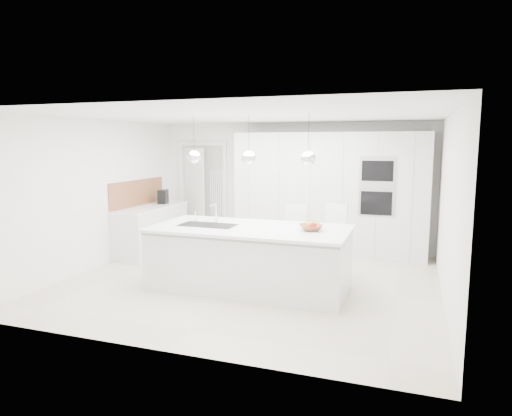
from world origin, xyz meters
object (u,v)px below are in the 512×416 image
(espresso_machine, at_px, (163,197))
(bar_stool_right, at_px, (334,242))
(island_base, at_px, (249,260))
(fruit_bowl, at_px, (311,228))
(bar_stool_left, at_px, (294,240))

(espresso_machine, height_order, bar_stool_right, espresso_machine)
(island_base, xyz_separation_m, espresso_machine, (-2.53, 1.93, 0.61))
(fruit_bowl, height_order, bar_stool_right, bar_stool_right)
(island_base, relative_size, bar_stool_right, 2.45)
(island_base, distance_m, bar_stool_left, 1.08)
(island_base, distance_m, espresso_machine, 3.24)
(fruit_bowl, distance_m, bar_stool_left, 1.09)
(espresso_machine, relative_size, bar_stool_left, 0.25)
(fruit_bowl, relative_size, espresso_machine, 1.18)
(espresso_machine, bearing_deg, fruit_bowl, -43.44)
(bar_stool_right, bearing_deg, espresso_machine, 177.33)
(island_base, bearing_deg, espresso_machine, 142.73)
(bar_stool_left, height_order, bar_stool_right, bar_stool_right)
(bar_stool_left, relative_size, bar_stool_right, 0.96)
(fruit_bowl, relative_size, bar_stool_right, 0.29)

